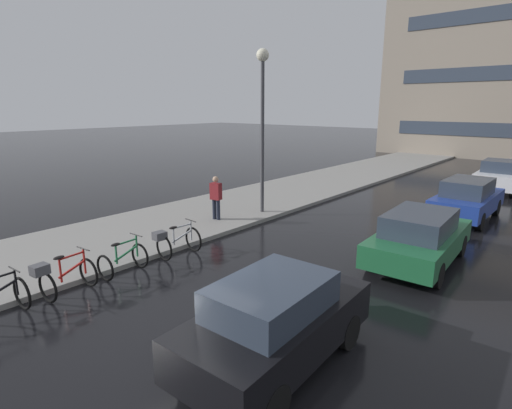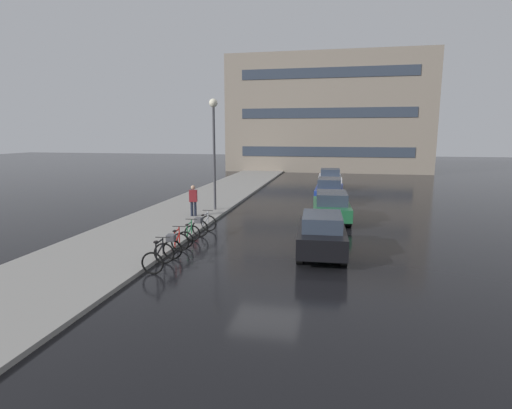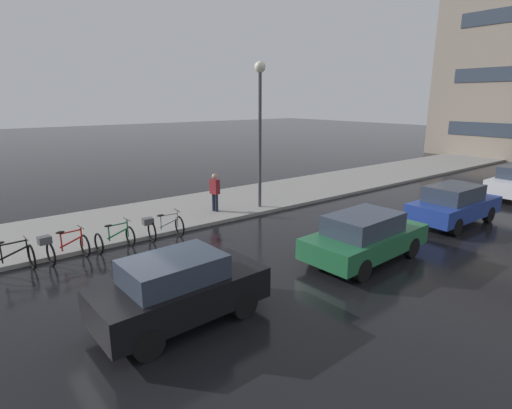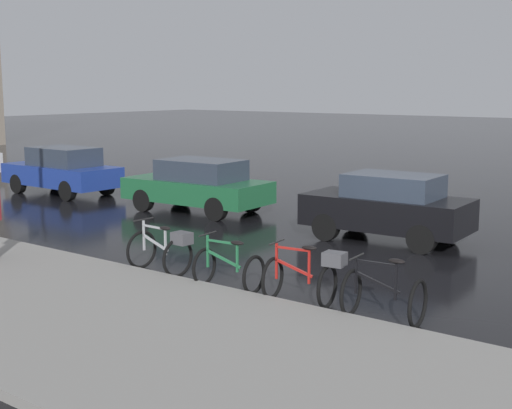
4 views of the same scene
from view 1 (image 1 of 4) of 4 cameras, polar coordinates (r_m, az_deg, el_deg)
name	(u,v)px [view 1 (image 1 of 4)]	position (r m, az deg, el deg)	size (l,w,h in m)	color
ground_plane	(174,337)	(8.12, -11.68, -18.11)	(140.00, 140.00, 0.00)	black
sidewalk_kerb	(265,198)	(18.70, 1.27, 0.97)	(4.80, 60.00, 0.14)	gray
bicycle_second	(62,276)	(10.22, -25.92, -9.18)	(0.84, 1.37, 1.00)	black
bicycle_third	(123,260)	(10.98, -18.44, -7.54)	(0.77, 1.17, 0.96)	black
bicycle_farthest	(175,241)	(11.75, -11.49, -5.12)	(0.82, 1.37, 1.00)	black
car_black	(275,321)	(6.88, 2.80, -16.31)	(1.86, 3.82, 1.56)	black
car_green	(419,237)	(11.83, 22.31, -4.33)	(2.04, 4.30, 1.50)	#1E6038
car_blue	(467,199)	(17.35, 27.94, 0.75)	(1.80, 4.25, 1.56)	navy
car_white	(500,176)	(23.70, 31.45, 3.49)	(1.89, 3.88, 1.62)	silver
pedestrian	(216,197)	(14.79, -5.74, 1.10)	(0.44, 0.31, 1.77)	#1E2333
streetlamp	(263,101)	(15.48, 0.94, 14.50)	(0.47, 0.47, 6.31)	#424247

